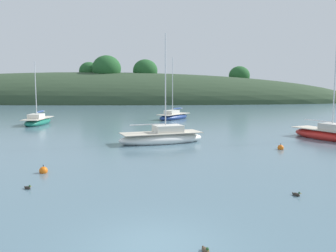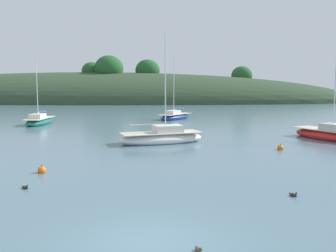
{
  "view_description": "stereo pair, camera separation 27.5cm",
  "coord_description": "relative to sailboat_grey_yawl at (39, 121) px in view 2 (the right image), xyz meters",
  "views": [
    {
      "loc": [
        0.62,
        -9.98,
        4.62
      ],
      "look_at": [
        0.0,
        20.0,
        1.2
      ],
      "focal_mm": 38.55,
      "sensor_mm": 36.0,
      "label": 1
    },
    {
      "loc": [
        0.9,
        -9.97,
        4.62
      ],
      "look_at": [
        0.0,
        20.0,
        1.2
      ],
      "focal_mm": 38.55,
      "sensor_mm": 36.0,
      "label": 2
    }
  ],
  "objects": [
    {
      "name": "ground_plane",
      "position": [
        15.59,
        -31.88,
        -0.39
      ],
      "size": [
        400.0,
        400.0,
        0.0
      ],
      "primitive_type": "plane",
      "color": "slate"
    },
    {
      "name": "far_shoreline_hill",
      "position": [
        -9.25,
        58.09,
        -0.3
      ],
      "size": [
        150.0,
        36.0,
        20.58
      ],
      "color": "#2D422B",
      "rests_on": "ground"
    },
    {
      "name": "sailboat_grey_yawl",
      "position": [
        0.0,
        0.0,
        0.0
      ],
      "size": [
        2.2,
        6.27,
        7.56
      ],
      "color": "#196B56",
      "rests_on": "ground"
    },
    {
      "name": "sailboat_black_sloop",
      "position": [
        15.95,
        6.93,
        -0.01
      ],
      "size": [
        5.01,
        6.14,
        8.51
      ],
      "color": "navy",
      "rests_on": "ground"
    },
    {
      "name": "sailboat_white_near",
      "position": [
        29.35,
        -11.07,
        0.02
      ],
      "size": [
        5.44,
        7.11,
        8.2
      ],
      "color": "red",
      "rests_on": "ground"
    },
    {
      "name": "sailboat_red_portside",
      "position": [
        15.14,
        -13.27,
        0.03
      ],
      "size": [
        7.38,
        4.8,
        8.9
      ],
      "color": "white",
      "rests_on": "ground"
    },
    {
      "name": "mooring_buoy_inner",
      "position": [
        9.25,
        -23.39,
        -0.26
      ],
      "size": [
        0.44,
        0.44,
        0.54
      ],
      "color": "orange",
      "rests_on": "ground"
    },
    {
      "name": "mooring_buoy_channel",
      "position": [
        23.8,
        -16.1,
        -0.26
      ],
      "size": [
        0.44,
        0.44,
        0.54
      ],
      "color": "orange",
      "rests_on": "ground"
    },
    {
      "name": "duck_lone_right",
      "position": [
        17.05,
        -32.3,
        -0.33
      ],
      "size": [
        0.27,
        0.42,
        0.24
      ],
      "color": "#473828",
      "rests_on": "ground"
    },
    {
      "name": "duck_lead",
      "position": [
        9.61,
        -26.33,
        -0.33
      ],
      "size": [
        0.41,
        0.32,
        0.24
      ],
      "color": "#2D2823",
      "rests_on": "ground"
    },
    {
      "name": "duck_lone_left",
      "position": [
        21.29,
        -27.07,
        -0.33
      ],
      "size": [
        0.35,
        0.39,
        0.24
      ],
      "color": "#2D2823",
      "rests_on": "ground"
    }
  ]
}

